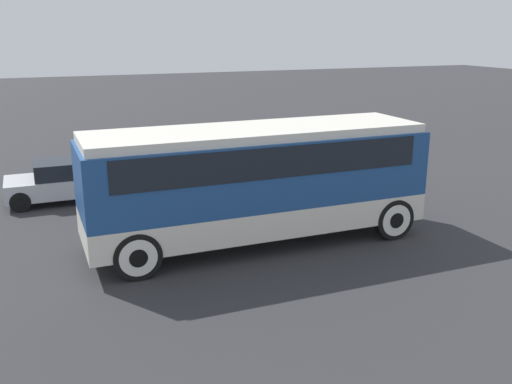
# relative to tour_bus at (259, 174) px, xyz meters

# --- Properties ---
(ground_plane) EXTENTS (120.00, 120.00, 0.00)m
(ground_plane) POSITION_rel_tour_bus_xyz_m (-0.10, 0.00, -1.90)
(ground_plane) COLOR #2D2D30
(tour_bus) EXTENTS (9.05, 2.69, 3.15)m
(tour_bus) POSITION_rel_tour_bus_xyz_m (0.00, 0.00, 0.00)
(tour_bus) COLOR silver
(tour_bus) RESTS_ON ground_plane
(parked_car_near) EXTENTS (4.70, 1.85, 1.38)m
(parked_car_near) POSITION_rel_tour_bus_xyz_m (-4.17, 6.07, -1.21)
(parked_car_near) COLOR #BCBCC1
(parked_car_near) RESTS_ON ground_plane
(parked_car_mid) EXTENTS (4.05, 1.92, 1.52)m
(parked_car_mid) POSITION_rel_tour_bus_xyz_m (4.13, 6.06, -1.16)
(parked_car_mid) COLOR navy
(parked_car_mid) RESTS_ON ground_plane
(parked_car_far) EXTENTS (4.42, 1.82, 1.38)m
(parked_car_far) POSITION_rel_tour_bus_xyz_m (0.10, 4.72, -1.20)
(parked_car_far) COLOR silver
(parked_car_far) RESTS_ON ground_plane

